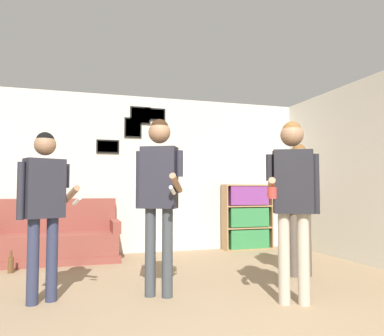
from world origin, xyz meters
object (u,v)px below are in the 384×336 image
at_px(couch, 54,241).
at_px(bookshelf, 247,217).
at_px(person_player_foreground_center, 159,185).
at_px(person_watcher_holding_cup, 293,190).
at_px(person_spectator_near_bookshelf, 299,195).
at_px(person_player_foreground_left, 44,197).
at_px(bottle_on_floor, 11,264).

height_order(couch, bookshelf, bookshelf).
bearing_deg(bookshelf, person_player_foreground_center, -131.00).
xyz_separation_m(couch, person_watcher_holding_cup, (2.31, -2.90, 0.78)).
bearing_deg(person_spectator_near_bookshelf, couch, 147.56).
relative_size(couch, bookshelf, 1.65).
bearing_deg(person_spectator_near_bookshelf, person_player_foreground_left, -175.40).
bearing_deg(person_watcher_holding_cup, couch, 128.62).
distance_m(bookshelf, bottle_on_floor, 3.89).
xyz_separation_m(bookshelf, bottle_on_floor, (-3.76, -0.86, -0.47)).
relative_size(person_player_foreground_left, person_watcher_holding_cup, 0.94).
bearing_deg(person_player_foreground_center, bottle_on_floor, 135.20).
distance_m(couch, bookshelf, 3.30).
height_order(person_player_foreground_center, person_watcher_holding_cup, person_player_foreground_center).
height_order(bookshelf, bottle_on_floor, bookshelf).
distance_m(person_player_foreground_left, person_watcher_holding_cup, 2.40).
relative_size(bookshelf, person_player_foreground_center, 0.64).
xyz_separation_m(person_player_foreground_center, person_watcher_holding_cup, (1.17, -0.62, -0.05)).
xyz_separation_m(couch, person_player_foreground_left, (0.03, -2.16, 0.71)).
bearing_deg(person_player_foreground_center, person_watcher_holding_cup, -27.78).
bearing_deg(person_spectator_near_bookshelf, bottle_on_floor, 160.36).
relative_size(bookshelf, person_player_foreground_left, 0.71).
bearing_deg(person_player_foreground_center, person_player_foreground_left, 173.88).
relative_size(person_watcher_holding_cup, person_spectator_near_bookshelf, 1.05).
bearing_deg(person_watcher_holding_cup, bottle_on_floor, 141.44).
relative_size(couch, person_player_foreground_center, 1.06).
bearing_deg(person_player_foreground_left, person_spectator_near_bookshelf, 4.60).
distance_m(person_player_foreground_left, person_spectator_near_bookshelf, 3.00).
height_order(bookshelf, person_watcher_holding_cup, person_watcher_holding_cup).
distance_m(person_watcher_holding_cup, person_spectator_near_bookshelf, 1.21).
distance_m(person_player_foreground_left, person_player_foreground_center, 1.12).
xyz_separation_m(bookshelf, person_player_foreground_left, (-3.26, -2.35, 0.43)).
bearing_deg(person_watcher_holding_cup, person_player_foreground_center, 152.22).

